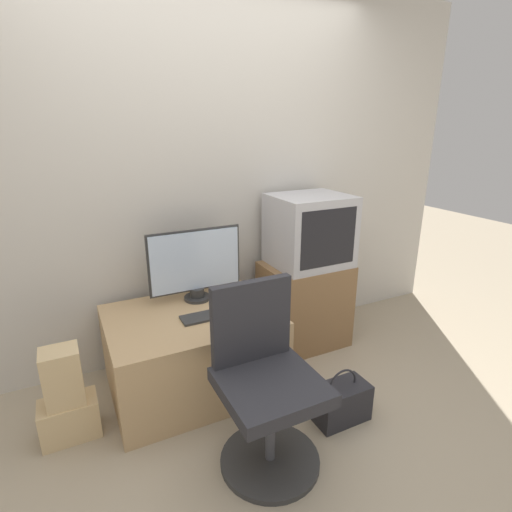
# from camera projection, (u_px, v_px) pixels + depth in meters

# --- Properties ---
(ground_plane) EXTENTS (12.00, 12.00, 0.00)m
(ground_plane) POSITION_uv_depth(u_px,v_px,m) (298.00, 460.00, 2.07)
(ground_plane) COLOR tan
(wall_back) EXTENTS (4.40, 0.05, 2.60)m
(wall_back) POSITION_uv_depth(u_px,v_px,m) (203.00, 177.00, 2.78)
(wall_back) COLOR beige
(wall_back) RESTS_ON ground_plane
(desk) EXTENTS (1.03, 0.79, 0.52)m
(desk) POSITION_uv_depth(u_px,v_px,m) (193.00, 350.00, 2.58)
(desk) COLOR tan
(desk) RESTS_ON ground_plane
(side_stand) EXTENTS (0.62, 0.46, 0.65)m
(side_stand) POSITION_uv_depth(u_px,v_px,m) (304.00, 304.00, 3.09)
(side_stand) COLOR olive
(side_stand) RESTS_ON ground_plane
(main_monitor) EXTENTS (0.63, 0.18, 0.49)m
(main_monitor) POSITION_uv_depth(u_px,v_px,m) (196.00, 265.00, 2.63)
(main_monitor) COLOR #2D2D2D
(main_monitor) RESTS_ON desk
(keyboard) EXTENTS (0.36, 0.13, 0.01)m
(keyboard) POSITION_uv_depth(u_px,v_px,m) (210.00, 315.00, 2.46)
(keyboard) COLOR #2D2D2D
(keyboard) RESTS_ON desk
(mouse) EXTENTS (0.06, 0.04, 0.03)m
(mouse) POSITION_uv_depth(u_px,v_px,m) (246.00, 306.00, 2.58)
(mouse) COLOR black
(mouse) RESTS_ON desk
(crt_tv) EXTENTS (0.55, 0.48, 0.52)m
(crt_tv) POSITION_uv_depth(u_px,v_px,m) (310.00, 230.00, 2.93)
(crt_tv) COLOR #B7B7BC
(crt_tv) RESTS_ON side_stand
(office_chair) EXTENTS (0.51, 0.51, 0.93)m
(office_chair) POSITION_uv_depth(u_px,v_px,m) (265.00, 387.00, 1.97)
(office_chair) COLOR #333333
(office_chair) RESTS_ON ground_plane
(cardboard_box_lower) EXTENTS (0.30, 0.19, 0.22)m
(cardboard_box_lower) POSITION_uv_depth(u_px,v_px,m) (70.00, 419.00, 2.20)
(cardboard_box_lower) COLOR #D1B27F
(cardboard_box_lower) RESTS_ON ground_plane
(cardboard_box_upper) EXTENTS (0.19, 0.16, 0.32)m
(cardboard_box_upper) POSITION_uv_depth(u_px,v_px,m) (63.00, 377.00, 2.11)
(cardboard_box_upper) COLOR #D1B27F
(cardboard_box_upper) RESTS_ON cardboard_box_lower
(handbag) EXTENTS (0.32, 0.18, 0.33)m
(handbag) POSITION_uv_depth(u_px,v_px,m) (341.00, 402.00, 2.32)
(handbag) COLOR #232328
(handbag) RESTS_ON ground_plane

